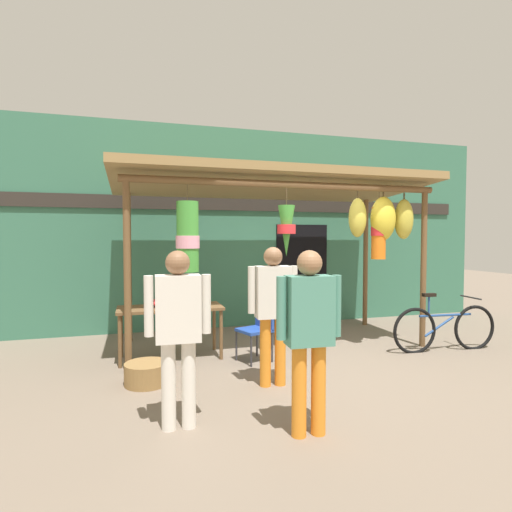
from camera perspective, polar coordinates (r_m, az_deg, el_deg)
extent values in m
plane|color=#756656|center=(6.17, 6.32, -13.83)|extent=(30.00, 30.00, 0.00)
cube|color=#387056|center=(8.24, -0.31, 3.81)|extent=(10.14, 0.25, 3.84)
cube|color=#2D2823|center=(8.13, -0.02, 7.08)|extent=(9.12, 0.04, 0.24)
cube|color=black|center=(8.48, 6.34, -2.45)|extent=(1.10, 0.03, 2.00)
cylinder|color=brown|center=(5.52, -17.35, -2.69)|extent=(0.09, 0.09, 2.49)
cylinder|color=brown|center=(7.06, 22.13, -1.64)|extent=(0.09, 0.09, 2.49)
cylinder|color=brown|center=(7.22, -17.17, -1.48)|extent=(0.09, 0.09, 2.49)
cylinder|color=brown|center=(8.46, 14.89, -0.88)|extent=(0.09, 0.09, 2.49)
cylinder|color=brown|center=(5.95, 4.96, 9.78)|extent=(4.69, 0.10, 0.10)
cylinder|color=brown|center=(7.57, 0.16, 9.38)|extent=(4.69, 0.10, 0.10)
cube|color=olive|center=(6.76, 2.27, 9.94)|extent=(4.99, 2.21, 0.30)
cylinder|color=brown|center=(5.55, -9.47, 8.60)|extent=(0.01, 0.01, 0.22)
cylinder|color=green|center=(5.52, -9.43, 2.65)|extent=(0.29, 0.29, 0.93)
cylinder|color=pink|center=(5.52, -9.42, 1.91)|extent=(0.31, 0.31, 0.17)
cylinder|color=brown|center=(5.88, 4.24, 8.18)|extent=(0.01, 0.01, 0.24)
cone|color=green|center=(5.85, 4.22, 3.46)|extent=(0.24, 0.24, 0.72)
cylinder|color=red|center=(5.85, 4.22, 3.71)|extent=(0.26, 0.26, 0.13)
cylinder|color=brown|center=(6.66, 16.64, 7.47)|extent=(0.01, 0.01, 0.23)
cylinder|color=orange|center=(6.63, 16.58, 3.03)|extent=(0.22, 0.22, 0.80)
cylinder|color=red|center=(6.63, 16.58, 3.32)|extent=(0.23, 0.23, 0.14)
cylinder|color=#4C3D23|center=(6.90, 19.78, 7.81)|extent=(0.02, 0.02, 0.10)
ellipsoid|color=gold|center=(6.87, 19.74, 4.81)|extent=(0.30, 0.26, 0.62)
cylinder|color=#4C3D23|center=(6.69, 17.18, 8.14)|extent=(0.02, 0.02, 0.07)
ellipsoid|color=yellow|center=(6.66, 17.14, 4.96)|extent=(0.39, 0.33, 0.67)
cylinder|color=#4C3D23|center=(6.47, 13.89, 8.23)|extent=(0.02, 0.02, 0.10)
ellipsoid|color=gold|center=(6.45, 13.85, 5.16)|extent=(0.28, 0.23, 0.59)
cube|color=brown|center=(6.09, -11.75, -7.04)|extent=(1.47, 0.63, 0.04)
cylinder|color=brown|center=(5.88, -18.29, -11.17)|extent=(0.05, 0.05, 0.71)
cylinder|color=brown|center=(6.00, -4.84, -10.78)|extent=(0.05, 0.05, 0.71)
cylinder|color=brown|center=(6.40, -18.15, -10.05)|extent=(0.05, 0.05, 0.71)
cylinder|color=brown|center=(6.51, -5.81, -9.73)|extent=(0.05, 0.05, 0.71)
ellipsoid|color=red|center=(6.13, -11.63, -6.20)|extent=(0.66, 0.46, 0.12)
ellipsoid|color=pink|center=(6.09, -10.65, -6.20)|extent=(0.30, 0.23, 0.09)
cube|color=#2347A8|center=(5.87, -0.25, -10.22)|extent=(0.51, 0.51, 0.04)
cube|color=#2347A8|center=(5.93, 1.17, -8.10)|extent=(0.17, 0.39, 0.40)
cylinder|color=#333338|center=(5.97, -2.72, -12.18)|extent=(0.03, 0.03, 0.44)
cylinder|color=#333338|center=(5.68, -0.67, -12.94)|extent=(0.03, 0.03, 0.44)
cylinder|color=#333338|center=(6.16, 0.13, -11.69)|extent=(0.03, 0.03, 0.44)
cylinder|color=#333338|center=(5.89, 2.25, -12.38)|extent=(0.03, 0.03, 0.44)
cylinder|color=olive|center=(5.24, -14.86, -15.41)|extent=(0.52, 0.52, 0.25)
torus|color=black|center=(7.37, 27.93, -8.76)|extent=(0.71, 0.11, 0.71)
torus|color=black|center=(6.75, 21.06, -9.64)|extent=(0.71, 0.11, 0.71)
cylinder|color=navy|center=(7.01, 24.69, -7.43)|extent=(0.88, 0.10, 0.04)
cylinder|color=navy|center=(6.98, 23.99, -8.88)|extent=(0.50, 0.07, 0.31)
cylinder|color=navy|center=(6.82, 22.77, -6.31)|extent=(0.03, 0.03, 0.30)
cube|color=black|center=(6.79, 22.80, -4.98)|extent=(0.21, 0.10, 0.05)
cylinder|color=#262628|center=(7.24, 27.54, -5.09)|extent=(0.06, 0.44, 0.02)
cylinder|color=orange|center=(3.80, 5.97, -18.05)|extent=(0.13, 0.13, 0.80)
cylinder|color=orange|center=(3.86, 8.61, -17.72)|extent=(0.13, 0.13, 0.80)
cube|color=#4C8E7A|center=(3.64, 7.37, -7.45)|extent=(0.41, 0.24, 0.60)
cylinder|color=#4C8E7A|center=(3.55, 3.50, -7.19)|extent=(0.08, 0.08, 0.54)
cylinder|color=#4C8E7A|center=(3.73, 11.05, -6.75)|extent=(0.08, 0.08, 0.54)
sphere|color=#9E704C|center=(3.59, 7.40, -0.96)|extent=(0.22, 0.22, 0.22)
cylinder|color=orange|center=(4.99, 3.36, -12.97)|extent=(0.13, 0.13, 0.80)
cylinder|color=orange|center=(4.94, 1.30, -13.11)|extent=(0.13, 0.13, 0.80)
cube|color=silver|center=(4.82, 2.35, -4.97)|extent=(0.41, 0.25, 0.60)
cylinder|color=silver|center=(4.89, 5.25, -4.52)|extent=(0.08, 0.08, 0.54)
cylinder|color=silver|center=(4.76, -0.63, -4.70)|extent=(0.08, 0.08, 0.54)
sphere|color=#896042|center=(4.79, 2.36, -0.08)|extent=(0.22, 0.22, 0.22)
cylinder|color=silver|center=(3.99, -9.28, -17.06)|extent=(0.13, 0.13, 0.80)
cylinder|color=silver|center=(3.98, -11.99, -17.13)|extent=(0.13, 0.13, 0.80)
cube|color=silver|center=(3.80, -10.72, -7.10)|extent=(0.41, 0.24, 0.60)
cylinder|color=silver|center=(3.82, -6.88, -6.57)|extent=(0.08, 0.08, 0.54)
cylinder|color=silver|center=(3.79, -14.60, -6.71)|extent=(0.08, 0.08, 0.54)
sphere|color=#896042|center=(3.76, -10.77, -0.92)|extent=(0.22, 0.22, 0.22)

